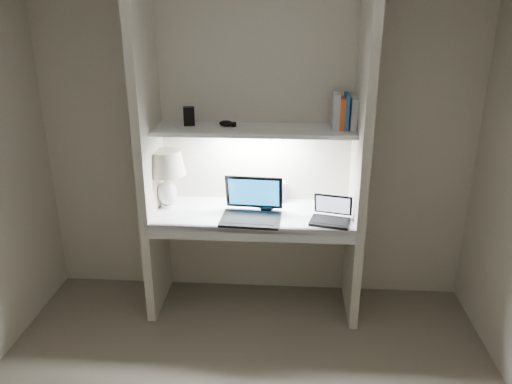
# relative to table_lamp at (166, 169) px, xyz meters

# --- Properties ---
(back_wall) EXTENTS (3.20, 0.01, 2.50)m
(back_wall) POSITION_rel_table_lamp_xyz_m (0.64, 0.21, 0.19)
(back_wall) COLOR beige
(back_wall) RESTS_ON floor
(alcove_panel_left) EXTENTS (0.06, 0.55, 2.50)m
(alcove_panel_left) POSITION_rel_table_lamp_xyz_m (-0.09, -0.07, 0.19)
(alcove_panel_left) COLOR beige
(alcove_panel_left) RESTS_ON floor
(alcove_panel_right) EXTENTS (0.06, 0.55, 2.50)m
(alcove_panel_right) POSITION_rel_table_lamp_xyz_m (1.37, -0.07, 0.19)
(alcove_panel_right) COLOR beige
(alcove_panel_right) RESTS_ON floor
(desk) EXTENTS (1.40, 0.55, 0.04)m
(desk) POSITION_rel_table_lamp_xyz_m (0.64, -0.07, -0.31)
(desk) COLOR white
(desk) RESTS_ON alcove_panel_left
(desk_apron) EXTENTS (1.46, 0.03, 0.10)m
(desk_apron) POSITION_rel_table_lamp_xyz_m (0.64, -0.33, -0.34)
(desk_apron) COLOR silver
(desk_apron) RESTS_ON desk
(shelf) EXTENTS (1.40, 0.36, 0.03)m
(shelf) POSITION_rel_table_lamp_xyz_m (0.64, 0.03, 0.29)
(shelf) COLOR silver
(shelf) RESTS_ON back_wall
(strip_light) EXTENTS (0.60, 0.04, 0.02)m
(strip_light) POSITION_rel_table_lamp_xyz_m (0.64, 0.03, 0.27)
(strip_light) COLOR white
(strip_light) RESTS_ON shelf
(table_lamp) EXTENTS (0.29, 0.29, 0.43)m
(table_lamp) POSITION_rel_table_lamp_xyz_m (0.00, 0.00, 0.00)
(table_lamp) COLOR white
(table_lamp) RESTS_ON desk
(laptop_main) EXTENTS (0.43, 0.38, 0.27)m
(laptop_main) POSITION_rel_table_lamp_xyz_m (0.63, -0.15, -0.23)
(laptop_main) COLOR black
(laptop_main) RESTS_ON desk
(laptop_netbook) EXTENTS (0.31, 0.29, 0.17)m
(laptop_netbook) POSITION_rel_table_lamp_xyz_m (1.18, -0.18, -0.25)
(laptop_netbook) COLOR black
(laptop_netbook) RESTS_ON desk
(speaker) EXTENTS (0.12, 0.09, 0.15)m
(speaker) POSITION_rel_table_lamp_xyz_m (0.81, 0.16, -0.21)
(speaker) COLOR silver
(speaker) RESTS_ON desk
(mouse) EXTENTS (0.12, 0.09, 0.04)m
(mouse) POSITION_rel_table_lamp_xyz_m (0.73, -0.04, -0.27)
(mouse) COLOR black
(mouse) RESTS_ON desk
(cable_coil) EXTENTS (0.09, 0.09, 0.01)m
(cable_coil) POSITION_rel_table_lamp_xyz_m (0.71, 0.07, -0.28)
(cable_coil) COLOR black
(cable_coil) RESTS_ON desk
(sticky_note) EXTENTS (0.09, 0.09, 0.00)m
(sticky_note) POSITION_rel_table_lamp_xyz_m (0.00, 0.04, -0.29)
(sticky_note) COLOR yellow
(sticky_note) RESTS_ON desk
(book_row) EXTENTS (0.23, 0.16, 0.24)m
(book_row) POSITION_rel_table_lamp_xyz_m (1.29, 0.05, 0.42)
(book_row) COLOR white
(book_row) RESTS_ON shelf
(shelf_box) EXTENTS (0.08, 0.07, 0.13)m
(shelf_box) POSITION_rel_table_lamp_xyz_m (0.17, 0.08, 0.37)
(shelf_box) COLOR black
(shelf_box) RESTS_ON shelf
(shelf_gadget) EXTENTS (0.11, 0.08, 0.04)m
(shelf_gadget) POSITION_rel_table_lamp_xyz_m (0.44, 0.06, 0.33)
(shelf_gadget) COLOR black
(shelf_gadget) RESTS_ON shelf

